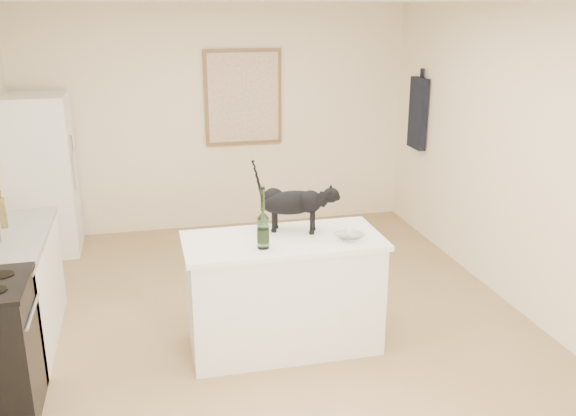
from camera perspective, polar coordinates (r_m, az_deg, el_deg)
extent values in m
plane|color=#A48257|center=(5.23, -2.02, -11.37)|extent=(5.50, 5.50, 0.00)
plane|color=white|center=(4.56, -2.39, 18.44)|extent=(5.50, 5.50, 0.00)
plane|color=beige|center=(7.38, -6.42, 8.04)|extent=(4.50, 0.00, 4.50)
plane|color=beige|center=(2.31, 11.83, -15.60)|extent=(4.50, 0.00, 4.50)
plane|color=beige|center=(5.60, 21.06, 3.75)|extent=(0.00, 5.50, 5.50)
cube|color=white|center=(4.87, -0.44, -7.96)|extent=(1.44, 0.67, 0.86)
cube|color=white|center=(4.69, -0.45, -3.01)|extent=(1.50, 0.70, 0.04)
cube|color=white|center=(5.34, -23.93, -7.23)|extent=(0.60, 1.40, 0.86)
cube|color=gray|center=(5.17, -24.56, -2.69)|extent=(0.62, 1.44, 0.04)
cube|color=white|center=(7.11, -21.65, 2.78)|extent=(0.68, 0.68, 1.70)
cube|color=brown|center=(7.36, -4.10, 10.04)|extent=(0.90, 0.03, 1.10)
cube|color=beige|center=(7.34, -4.08, 10.02)|extent=(0.82, 0.00, 1.02)
cube|color=black|center=(7.30, 11.79, 8.46)|extent=(0.08, 0.34, 0.80)
cylinder|color=#265722|center=(4.44, -2.30, -1.25)|extent=(0.10, 0.10, 0.40)
imported|color=silver|center=(4.67, 5.64, -2.63)|extent=(0.27, 0.27, 0.05)
cube|color=beige|center=(7.03, -19.13, 5.61)|extent=(0.04, 0.13, 0.17)
cylinder|color=brown|center=(5.36, -24.62, -0.41)|extent=(0.06, 0.06, 0.24)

